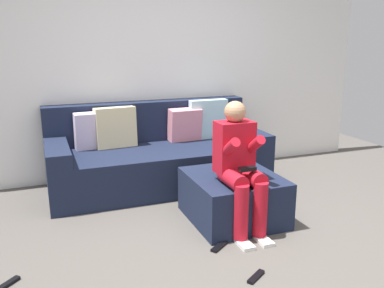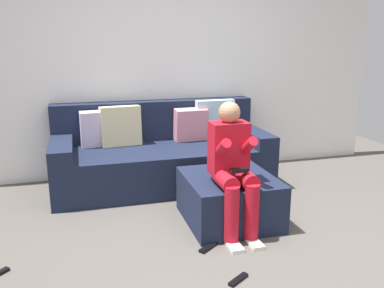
{
  "view_description": "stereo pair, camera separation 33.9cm",
  "coord_description": "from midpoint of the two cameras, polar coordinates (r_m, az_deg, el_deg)",
  "views": [
    {
      "loc": [
        -1.37,
        -2.5,
        1.58
      ],
      "look_at": [
        0.0,
        1.1,
        0.59
      ],
      "focal_mm": 38.27,
      "sensor_mm": 36.0,
      "label": 1
    },
    {
      "loc": [
        -1.05,
        -2.61,
        1.58
      ],
      "look_at": [
        0.0,
        1.1,
        0.59
      ],
      "focal_mm": 38.27,
      "sensor_mm": 36.0,
      "label": 2
    }
  ],
  "objects": [
    {
      "name": "ottoman",
      "position": [
        3.69,
        7.82,
        -7.58
      ],
      "size": [
        0.76,
        0.81,
        0.41
      ],
      "primitive_type": "cube",
      "color": "#192138",
      "rests_on": "ground_plane"
    },
    {
      "name": "wall_back",
      "position": [
        4.89,
        -1.49,
        10.32
      ],
      "size": [
        5.36,
        0.1,
        2.46
      ],
      "primitive_type": "cube",
      "color": "white",
      "rests_on": "ground_plane"
    },
    {
      "name": "remote_by_storage_bin",
      "position": [
        3.28,
        5.4,
        -14.16
      ],
      "size": [
        0.19,
        0.16,
        0.02
      ],
      "primitive_type": "cube",
      "rotation": [
        0.0,
        0.0,
        0.63
      ],
      "color": "black",
      "rests_on": "ground_plane"
    },
    {
      "name": "remote_near_ottoman",
      "position": [
        2.93,
        9.95,
        -18.18
      ],
      "size": [
        0.17,
        0.13,
        0.02
      ],
      "primitive_type": "cube",
      "rotation": [
        0.0,
        0.0,
        0.57
      ],
      "color": "black",
      "rests_on": "ground_plane"
    },
    {
      "name": "ground_plane",
      "position": [
        3.23,
        8.6,
        -14.98
      ],
      "size": [
        6.97,
        6.97,
        0.0
      ],
      "primitive_type": "plane",
      "color": "#544F49"
    },
    {
      "name": "person_seated",
      "position": [
        3.36,
        8.64,
        -2.99
      ],
      "size": [
        0.31,
        0.59,
        1.09
      ],
      "color": "red",
      "rests_on": "ground_plane"
    },
    {
      "name": "couch_sectional",
      "position": [
        4.55,
        -2.27,
        -1.51
      ],
      "size": [
        2.32,
        0.99,
        0.89
      ],
      "color": "#192138",
      "rests_on": "ground_plane"
    }
  ]
}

